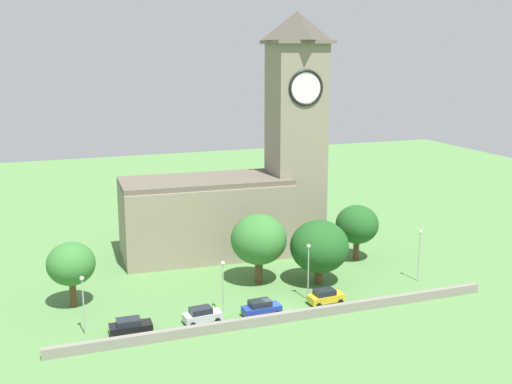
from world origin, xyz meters
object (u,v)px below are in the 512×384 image
object	(u,v)px
car_black	(130,326)
streetlamp_east_mid	(420,247)
car_blue	(261,308)
tree_churchyard	(319,247)
church	(241,183)
car_silver	(202,315)
tree_by_tower	(357,225)
streetlamp_west_end	(83,295)
car_yellow	(326,296)
streetlamp_west_mid	(223,278)
tree_riverside_east	(259,240)
streetlamp_central	(308,263)
tree_riverside_west	(71,264)

from	to	relation	value
car_black	streetlamp_east_mid	distance (m)	37.52
car_blue	tree_churchyard	xyz separation A→B (m)	(10.40, 6.94, 3.93)
church	car_silver	bearing A→B (deg)	-118.58
church	tree_by_tower	world-z (taller)	church
tree_by_tower	streetlamp_west_end	bearing A→B (deg)	-163.00
car_blue	car_yellow	size ratio (longest dim) A/B	1.02
car_yellow	streetlamp_west_mid	world-z (taller)	streetlamp_west_mid
car_blue	tree_by_tower	world-z (taller)	tree_by_tower
church	streetlamp_west_end	size ratio (longest dim) A/B	5.37
streetlamp_east_mid	tree_riverside_east	world-z (taller)	tree_riverside_east
car_black	tree_riverside_east	distance (m)	20.63
car_yellow	tree_churchyard	bearing A→B (deg)	71.26
car_blue	tree_churchyard	size ratio (longest dim) A/B	0.54
church	streetlamp_east_mid	size ratio (longest dim) A/B	5.07
car_yellow	car_black	bearing A→B (deg)	-179.64
streetlamp_west_mid	tree_riverside_east	distance (m)	10.47
car_yellow	streetlamp_east_mid	distance (m)	15.22
car_yellow	streetlamp_central	world-z (taller)	streetlamp_central
streetlamp_east_mid	tree_churchyard	xyz separation A→B (m)	(-12.39, 3.53, 0.34)
tree_by_tower	car_yellow	bearing A→B (deg)	-130.76
car_blue	streetlamp_west_end	world-z (taller)	streetlamp_west_end
streetlamp_central	tree_riverside_east	size ratio (longest dim) A/B	0.76
tree_riverside_west	streetlamp_west_mid	bearing A→B (deg)	-26.52
streetlamp_west_end	tree_by_tower	size ratio (longest dim) A/B	0.81
car_silver	church	bearing A→B (deg)	61.42
streetlamp_central	streetlamp_east_mid	bearing A→B (deg)	2.98
streetlamp_east_mid	streetlamp_west_end	bearing A→B (deg)	-177.96
streetlamp_west_end	streetlamp_east_mid	xyz separation A→B (m)	(41.69, 1.48, 0.22)
streetlamp_west_end	tree_riverside_west	bearing A→B (deg)	93.64
tree_riverside_west	tree_churchyard	xyz separation A→B (m)	(29.81, -3.12, -0.24)
car_silver	car_blue	xyz separation A→B (m)	(6.67, -0.51, 0.05)
church	streetlamp_west_mid	bearing A→B (deg)	-114.15
car_silver	streetlamp_west_mid	size ratio (longest dim) A/B	0.69
church	streetlamp_west_end	bearing A→B (deg)	-139.22
car_yellow	tree_riverside_west	distance (m)	29.54
car_yellow	church	bearing A→B (deg)	96.77
car_blue	streetlamp_central	size ratio (longest dim) A/B	0.65
streetlamp_west_mid	tree_riverside_west	bearing A→B (deg)	153.48
car_silver	streetlamp_west_mid	bearing A→B (deg)	30.19
car_black	car_yellow	distance (m)	22.71
car_black	tree_by_tower	xyz separation A→B (m)	(33.90, 13.12, 4.29)
car_black	streetlamp_central	bearing A→B (deg)	5.48
streetlamp_west_mid	tree_riverside_west	distance (m)	17.56
streetlamp_west_end	tree_by_tower	distance (m)	40.12
tree_riverside_east	tree_by_tower	world-z (taller)	tree_riverside_east
tree_by_tower	tree_riverside_east	bearing A→B (deg)	-166.51
streetlamp_central	church	bearing A→B (deg)	93.53
car_blue	tree_riverside_east	size ratio (longest dim) A/B	0.49
car_black	streetlamp_east_mid	bearing A→B (deg)	4.41
streetlamp_west_mid	tree_riverside_west	world-z (taller)	tree_riverside_west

